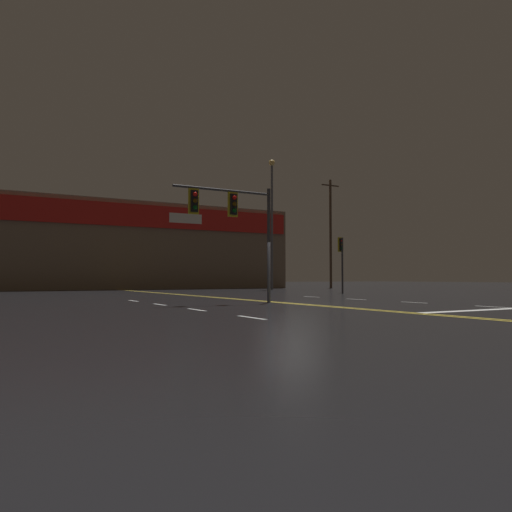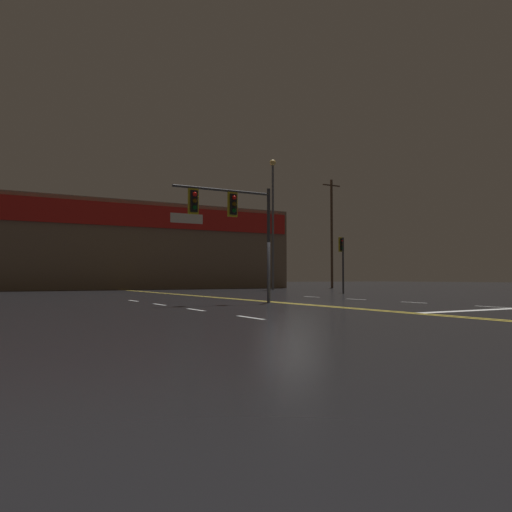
% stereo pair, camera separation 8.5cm
% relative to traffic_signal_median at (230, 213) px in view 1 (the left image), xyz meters
% --- Properties ---
extents(ground_plane, '(200.00, 200.00, 0.00)m').
position_rel_traffic_signal_median_xyz_m(ground_plane, '(2.14, -1.22, -3.60)').
color(ground_plane, black).
extents(road_markings, '(14.36, 60.00, 0.01)m').
position_rel_traffic_signal_median_xyz_m(road_markings, '(3.06, -2.43, -3.60)').
color(road_markings, gold).
rests_on(road_markings, ground).
extents(traffic_signal_median, '(4.29, 0.36, 4.75)m').
position_rel_traffic_signal_median_xyz_m(traffic_signal_median, '(0.00, 0.00, 0.00)').
color(traffic_signal_median, '#38383D').
rests_on(traffic_signal_median, ground).
extents(traffic_signal_corner_northeast, '(0.42, 0.36, 3.81)m').
position_rel_traffic_signal_median_xyz_m(traffic_signal_corner_northeast, '(13.03, 9.03, -0.80)').
color(traffic_signal_corner_northeast, '#38383D').
rests_on(traffic_signal_corner_northeast, ground).
extents(streetlight_near_left, '(0.56, 0.56, 11.64)m').
position_rel_traffic_signal_median_xyz_m(streetlight_near_left, '(14.20, 20.08, 3.62)').
color(streetlight_near_left, '#59595E').
rests_on(streetlight_near_left, ground).
extents(building_backdrop, '(34.31, 10.23, 7.94)m').
position_rel_traffic_signal_median_xyz_m(building_backdrop, '(2.14, 30.69, 0.38)').
color(building_backdrop, '#7A6651').
rests_on(building_backdrop, ground).
extents(utility_pole_row, '(45.05, 0.26, 11.38)m').
position_rel_traffic_signal_median_xyz_m(utility_pole_row, '(4.27, 23.74, 1.82)').
color(utility_pole_row, '#4C3828').
rests_on(utility_pole_row, ground).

